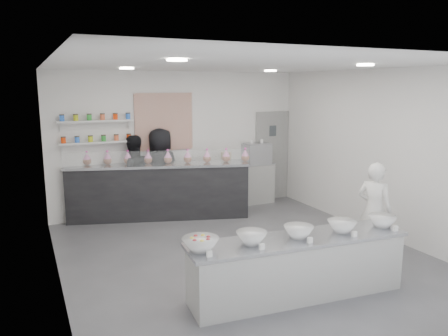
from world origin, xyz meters
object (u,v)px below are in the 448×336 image
Objects in this scene: woman_prep at (374,210)px; back_bar at (159,191)px; espresso_machine at (257,154)px; staff_left at (133,177)px; staff_right at (161,172)px; espresso_ledge at (248,184)px; prep_counter at (297,267)px.

back_bar is at bearing 11.81° from woman_prep.
woman_prep reaches higher than espresso_machine.
staff_right is (0.59, 0.00, 0.06)m from staff_left.
woman_prep is 4.76m from staff_left.
prep_counter is at bearing -109.82° from espresso_ledge.
back_bar is 0.45m from staff_right.
staff_right reaches higher than prep_counter.
prep_counter is 0.79× the size of back_bar.
woman_prep reaches higher than back_bar.
back_bar is 2.15× the size of staff_left.
staff_right is at bearing 8.60° from woman_prep.
woman_prep is 0.90× the size of staff_left.
back_bar is 2.00× the size of staff_right.
staff_left is 0.93× the size of staff_right.
staff_right reaches higher than staff_left.
espresso_machine is 2.88m from staff_left.
staff_left reaches higher than espresso_machine.
prep_counter is 4.41m from staff_right.
espresso_ledge is (1.54, 4.28, 0.07)m from prep_counter.
staff_right is at bearing 101.37° from prep_counter.
staff_left is (-2.92, 3.75, 0.09)m from woman_prep.
staff_right reaches higher than woman_prep.
woman_prep is at bearing -88.99° from espresso_machine.
staff_right is at bearing 178.23° from espresso_machine.
staff_left reaches higher than prep_counter.
woman_prep is at bearing 123.92° from staff_left.
prep_counter is 4.55m from espresso_ledge.
espresso_machine is 0.32× the size of staff_right.
staff_right reaches higher than espresso_machine.
woman_prep is at bearing 109.50° from staff_right.
back_bar is at bearing -175.70° from espresso_machine.
woman_prep is (0.07, -3.68, -0.40)m from espresso_machine.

